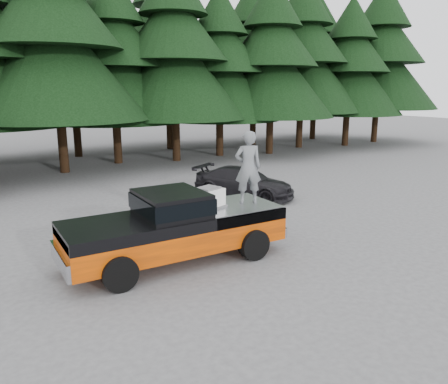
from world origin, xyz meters
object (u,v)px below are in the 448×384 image
man_on_bed (248,167)px  parked_car (244,182)px  pickup_truck (176,237)px  air_compressor (209,199)px

man_on_bed → parked_car: man_on_bed is taller
pickup_truck → air_compressor: (1.03, 0.04, 0.92)m
pickup_truck → air_compressor: size_ratio=8.17×
pickup_truck → parked_car: bearing=42.5°
pickup_truck → air_compressor: bearing=2.2°
air_compressor → parked_car: air_compressor is taller
air_compressor → parked_car: (4.44, 4.97, -0.95)m
pickup_truck → man_on_bed: bearing=-2.4°
pickup_truck → parked_car: 7.42m
pickup_truck → man_on_bed: man_on_bed is taller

